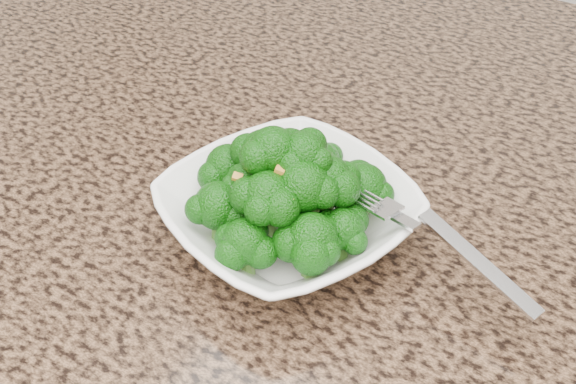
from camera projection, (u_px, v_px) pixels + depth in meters
The scene contains 5 objects.
granite_counter at pixel (280, 178), 0.71m from camera, with size 1.64×1.04×0.03m, color brown.
bowl at pixel (288, 215), 0.61m from camera, with size 0.20×0.20×0.05m, color white.
broccoli_pile at pixel (288, 157), 0.57m from camera, with size 0.18×0.18×0.07m, color #0D4C08, non-canonical shape.
garlic_topping at pixel (288, 115), 0.55m from camera, with size 0.11×0.11×0.01m, color #C38B2F, non-canonical shape.
fork at pixel (411, 223), 0.56m from camera, with size 0.19×0.03×0.01m, color silver, non-canonical shape.
Camera 1 is at (0.31, -0.17, 1.33)m, focal length 45.00 mm.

